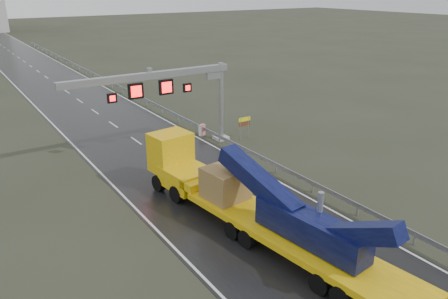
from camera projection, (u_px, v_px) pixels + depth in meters
ground at (296, 254)px, 23.68m from camera, size 400.00×400.00×0.00m
road at (80, 101)px, 54.87m from camera, size 11.00×200.00×0.02m
guardrail at (158, 106)px, 49.98m from camera, size 0.20×140.00×1.40m
sign_gantry at (173, 87)px, 36.81m from camera, size 14.90×1.20×7.42m
heavy_haul_truck at (240, 197)px, 25.99m from camera, size 5.25×20.66×4.81m
exit_sign_pair at (244, 124)px, 40.80m from camera, size 1.27×0.07×2.18m
striped_barrier at (202, 130)px, 42.18m from camera, size 0.73×0.57×1.09m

